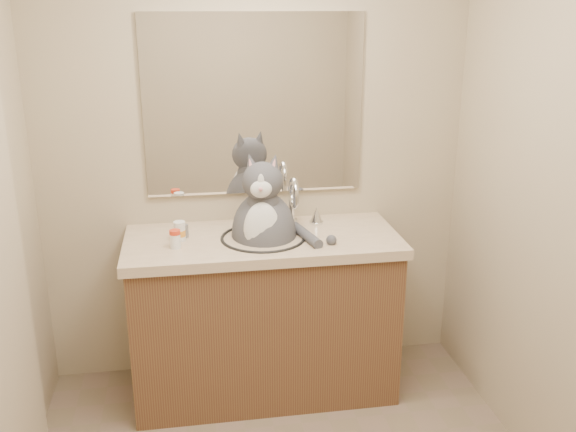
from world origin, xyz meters
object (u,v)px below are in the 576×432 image
Objects in this scene: cat at (264,228)px; grey_canister at (184,231)px; pill_bottle_redcap at (175,239)px; pill_bottle_orange at (180,231)px.

grey_canister is at bearing -176.38° from cat.
pill_bottle_orange is at bearing 77.92° from pill_bottle_redcap.
pill_bottle_orange is 1.52× the size of grey_canister.
cat is 10.06× the size of grey_canister.
cat is 7.17× the size of pill_bottle_redcap.
cat is at bearing 11.95° from pill_bottle_redcap.
grey_canister is at bearing 73.49° from pill_bottle_redcap.
pill_bottle_redcap is (-0.43, -0.09, 0.00)m from cat.
pill_bottle_orange is at bearing -115.08° from grey_canister.
pill_bottle_orange is (0.02, 0.10, 0.00)m from pill_bottle_redcap.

